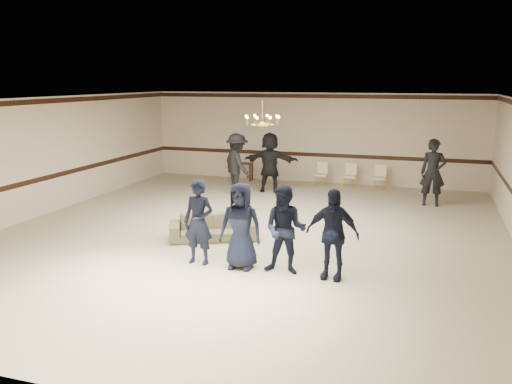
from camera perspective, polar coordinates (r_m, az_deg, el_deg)
room at (r=12.65m, az=-0.70°, el=2.54°), size 12.01×14.01×3.21m
chair_rail at (r=19.41m, az=5.99°, el=3.99°), size 12.00×0.02×0.14m
crown_molding at (r=19.23m, az=6.12°, el=10.14°), size 12.00×0.02×0.14m
chandelier at (r=13.45m, az=0.68°, el=8.57°), size 0.94×0.94×0.89m
boy_a at (r=10.79m, az=-6.14°, el=-3.21°), size 0.65×0.44×1.72m
boy_b at (r=10.46m, az=-1.63°, el=-3.63°), size 0.86×0.58×1.72m
boy_c at (r=10.20m, az=3.15°, el=-4.05°), size 0.85×0.67×1.72m
boy_d at (r=10.02m, az=8.14°, el=-4.46°), size 1.04×0.51×1.72m
settee at (r=12.51m, az=-4.64°, el=-3.76°), size 2.13×1.55×0.58m
adult_left at (r=17.20m, az=-2.04°, el=2.99°), size 1.44×1.40×1.98m
adult_mid at (r=17.58m, az=1.51°, el=3.18°), size 1.86×0.67×1.98m
adult_right at (r=16.47m, az=18.36°, el=1.98°), size 0.74×0.50×1.98m
banquet_chair_left at (r=18.72m, az=6.98°, el=1.87°), size 0.41×0.41×0.83m
banquet_chair_mid at (r=18.56m, az=10.01°, el=1.69°), size 0.42×0.42×0.83m
banquet_chair_right at (r=18.45m, az=13.09°, el=1.49°), size 0.43×0.43×0.83m
console_table at (r=19.71m, az=-1.49°, el=2.21°), size 0.80×0.35×0.66m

